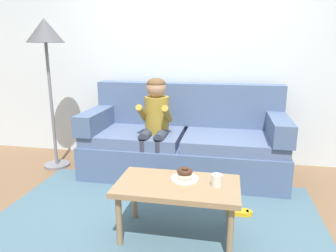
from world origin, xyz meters
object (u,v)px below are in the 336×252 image
object	(u,v)px
person_child	(155,119)
donut	(185,176)
couch	(184,143)
toy_controller	(239,213)
coffee_table	(177,190)
mug	(217,180)
floor_lamp	(46,42)

from	to	relation	value
person_child	donut	size ratio (longest dim) A/B	9.18
couch	toy_controller	bearing A→B (deg)	-55.00
couch	coffee_table	size ratio (longest dim) A/B	2.42
mug	toy_controller	size ratio (longest dim) A/B	0.40
toy_controller	floor_lamp	world-z (taller)	floor_lamp
mug	floor_lamp	size ratio (longest dim) A/B	0.05
toy_controller	mug	bearing A→B (deg)	-122.32
toy_controller	coffee_table	bearing A→B (deg)	-146.17
toy_controller	floor_lamp	distance (m)	2.71
floor_lamp	couch	bearing A→B (deg)	3.93
person_child	donut	distance (m)	1.10
couch	donut	xyz separation A→B (m)	(0.18, -1.20, 0.12)
couch	floor_lamp	distance (m)	1.92
donut	floor_lamp	world-z (taller)	floor_lamp
mug	toy_controller	bearing A→B (deg)	64.30
couch	coffee_table	xyz separation A→B (m)	(0.13, -1.28, 0.03)
donut	toy_controller	distance (m)	0.70
donut	couch	bearing A→B (deg)	98.40
couch	person_child	bearing A→B (deg)	-142.92
mug	floor_lamp	world-z (taller)	floor_lamp
coffee_table	mug	xyz separation A→B (m)	(0.29, 0.01, 0.10)
toy_controller	floor_lamp	size ratio (longest dim) A/B	0.13
couch	donut	size ratio (longest dim) A/B	18.35
coffee_table	person_child	size ratio (longest dim) A/B	0.83
coffee_table	donut	size ratio (longest dim) A/B	7.57
couch	person_child	xyz separation A→B (m)	(-0.28, -0.21, 0.32)
couch	donut	world-z (taller)	couch
toy_controller	donut	bearing A→B (deg)	-149.69
toy_controller	couch	bearing A→B (deg)	118.38
person_child	donut	xyz separation A→B (m)	(0.46, -0.98, -0.20)
coffee_table	mug	distance (m)	0.30
donut	toy_controller	size ratio (longest dim) A/B	0.53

